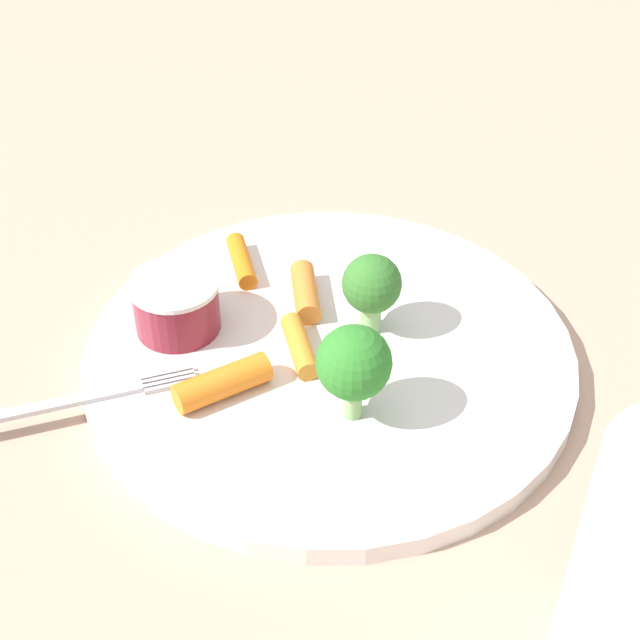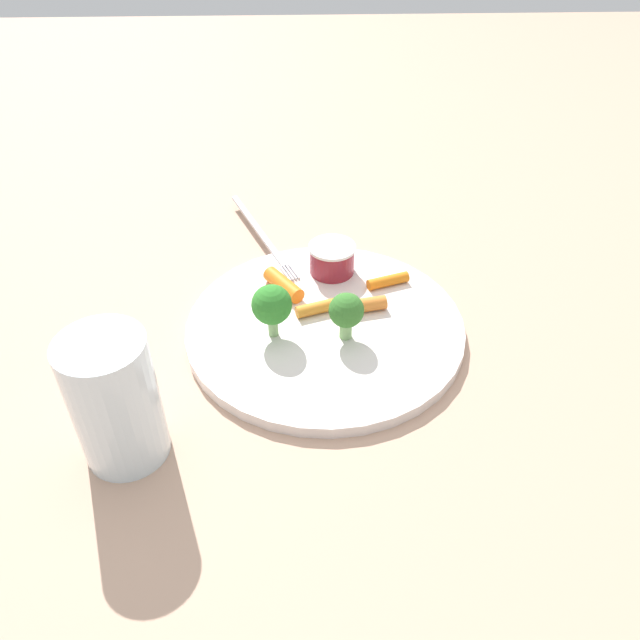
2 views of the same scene
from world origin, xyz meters
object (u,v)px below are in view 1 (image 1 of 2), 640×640
(broccoli_floret_0, at_px, (372,286))
(carrot_stick_3, at_px, (242,261))
(sauce_cup, at_px, (176,304))
(carrot_stick_2, at_px, (305,292))
(carrot_stick_0, at_px, (222,383))
(fork, at_px, (10,414))
(broccoli_floret_1, at_px, (354,364))
(plate, at_px, (329,356))
(carrot_stick_1, at_px, (300,346))

(broccoli_floret_0, xyz_separation_m, carrot_stick_3, (-0.05, -0.08, -0.02))
(sauce_cup, distance_m, carrot_stick_2, 0.08)
(broccoli_floret_0, bearing_deg, carrot_stick_0, -51.36)
(fork, bearing_deg, broccoli_floret_1, 95.35)
(broccoli_floret_1, relative_size, fork, 0.29)
(plate, bearing_deg, broccoli_floret_0, 130.67)
(carrot_stick_3, xyz_separation_m, fork, (0.13, -0.10, -0.00))
(carrot_stick_1, bearing_deg, fork, -67.33)
(carrot_stick_2, xyz_separation_m, carrot_stick_3, (-0.03, -0.04, -0.00))
(broccoli_floret_0, bearing_deg, carrot_stick_3, -121.77)
(carrot_stick_1, bearing_deg, carrot_stick_0, -47.23)
(carrot_stick_1, distance_m, carrot_stick_2, 0.05)
(carrot_stick_2, bearing_deg, broccoli_floret_0, 61.48)
(plate, height_order, broccoli_floret_0, broccoli_floret_0)
(carrot_stick_0, bearing_deg, sauce_cup, -146.76)
(carrot_stick_3, bearing_deg, plate, 40.80)
(carrot_stick_0, bearing_deg, broccoli_floret_1, 82.30)
(sauce_cup, xyz_separation_m, carrot_stick_3, (-0.06, 0.03, -0.01))
(sauce_cup, distance_m, carrot_stick_0, 0.06)
(carrot_stick_0, relative_size, carrot_stick_1, 1.17)
(plate, relative_size, carrot_stick_2, 6.13)
(plate, bearing_deg, fork, -67.29)
(sauce_cup, height_order, carrot_stick_0, sauce_cup)
(broccoli_floret_0, distance_m, carrot_stick_3, 0.10)
(carrot_stick_0, bearing_deg, carrot_stick_3, -176.70)
(carrot_stick_3, bearing_deg, carrot_stick_0, 3.30)
(carrot_stick_0, xyz_separation_m, carrot_stick_2, (-0.08, 0.04, -0.00))
(carrot_stick_3, bearing_deg, carrot_stick_2, 55.42)
(broccoli_floret_1, relative_size, carrot_stick_0, 1.06)
(carrot_stick_1, bearing_deg, plate, 113.05)
(carrot_stick_0, bearing_deg, fork, -76.44)
(carrot_stick_1, distance_m, fork, 0.15)
(broccoli_floret_0, distance_m, fork, 0.20)
(plate, xyz_separation_m, carrot_stick_2, (-0.04, -0.02, 0.01))
(broccoli_floret_1, distance_m, fork, 0.18)
(carrot_stick_1, xyz_separation_m, fork, (0.06, -0.14, -0.00))
(sauce_cup, height_order, broccoli_floret_1, broccoli_floret_1)
(carrot_stick_0, bearing_deg, broccoli_floret_0, 128.64)
(carrot_stick_0, distance_m, fork, 0.11)
(plate, relative_size, broccoli_floret_0, 5.58)
(carrot_stick_0, height_order, fork, carrot_stick_0)
(carrot_stick_0, distance_m, carrot_stick_3, 0.11)
(sauce_cup, xyz_separation_m, broccoli_floret_1, (0.06, 0.10, 0.02))
(sauce_cup, xyz_separation_m, carrot_stick_1, (0.02, 0.07, -0.01))
(carrot_stick_0, bearing_deg, plate, 127.77)
(carrot_stick_0, relative_size, carrot_stick_2, 1.17)
(carrot_stick_1, relative_size, fork, 0.24)
(carrot_stick_1, bearing_deg, carrot_stick_2, -178.34)
(broccoli_floret_0, relative_size, carrot_stick_3, 1.08)
(carrot_stick_1, xyz_separation_m, carrot_stick_3, (-0.07, -0.04, -0.00))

